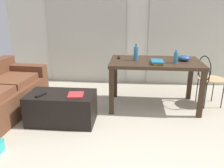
% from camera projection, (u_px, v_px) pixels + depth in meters
% --- Properties ---
extents(ground_plane, '(7.71, 7.71, 0.00)m').
position_uv_depth(ground_plane, '(136.00, 125.00, 3.15)').
color(ground_plane, '#B2A893').
extents(wall_back, '(5.56, 0.10, 2.58)m').
position_uv_depth(wall_back, '(137.00, 22.00, 4.63)').
color(wall_back, silver).
rests_on(wall_back, ground).
extents(curtains, '(3.80, 0.03, 2.24)m').
position_uv_depth(curtains, '(137.00, 31.00, 4.61)').
color(curtains, beige).
rests_on(curtains, ground).
extents(coffee_table, '(0.94, 0.52, 0.43)m').
position_uv_depth(coffee_table, '(62.00, 108.00, 3.18)').
color(coffee_table, black).
rests_on(coffee_table, ground).
extents(craft_table, '(1.42, 0.82, 0.77)m').
position_uv_depth(craft_table, '(155.00, 67.00, 3.56)').
color(craft_table, '#382619').
rests_on(craft_table, ground).
extents(wire_chair, '(0.42, 0.44, 0.85)m').
position_uv_depth(wire_chair, '(208.00, 75.00, 3.63)').
color(wire_chair, tan).
rests_on(wire_chair, ground).
extents(bottle_near, '(0.06, 0.06, 0.20)m').
position_uv_depth(bottle_near, '(176.00, 57.00, 3.36)').
color(bottle_near, teal).
rests_on(bottle_near, craft_table).
extents(bottle_far, '(0.07, 0.07, 0.26)m').
position_uv_depth(bottle_far, '(136.00, 53.00, 3.53)').
color(bottle_far, teal).
rests_on(bottle_far, craft_table).
extents(bowl, '(0.19, 0.19, 0.09)m').
position_uv_depth(bowl, '(184.00, 58.00, 3.52)').
color(bowl, '#2D4C7A').
rests_on(bowl, craft_table).
extents(book_stack, '(0.19, 0.27, 0.05)m').
position_uv_depth(book_stack, '(157.00, 62.00, 3.35)').
color(book_stack, gold).
rests_on(book_stack, craft_table).
extents(tv_remote_on_table, '(0.05, 0.15, 0.02)m').
position_uv_depth(tv_remote_on_table, '(119.00, 57.00, 3.72)').
color(tv_remote_on_table, black).
rests_on(tv_remote_on_table, craft_table).
extents(scissors, '(0.07, 0.11, 0.00)m').
position_uv_depth(scissors, '(155.00, 59.00, 3.65)').
color(scissors, '#9EA0A5').
rests_on(scissors, craft_table).
extents(tv_remote_primary, '(0.11, 0.18, 0.02)m').
position_uv_depth(tv_remote_primary, '(41.00, 95.00, 3.04)').
color(tv_remote_primary, black).
rests_on(tv_remote_primary, coffee_table).
extents(magazine, '(0.23, 0.25, 0.02)m').
position_uv_depth(magazine, '(76.00, 95.00, 3.04)').
color(magazine, red).
rests_on(magazine, coffee_table).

